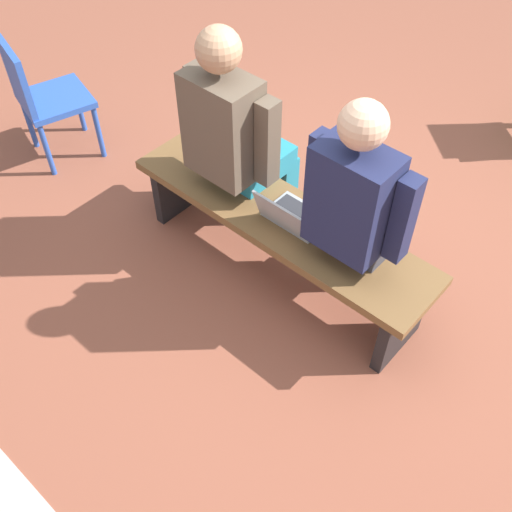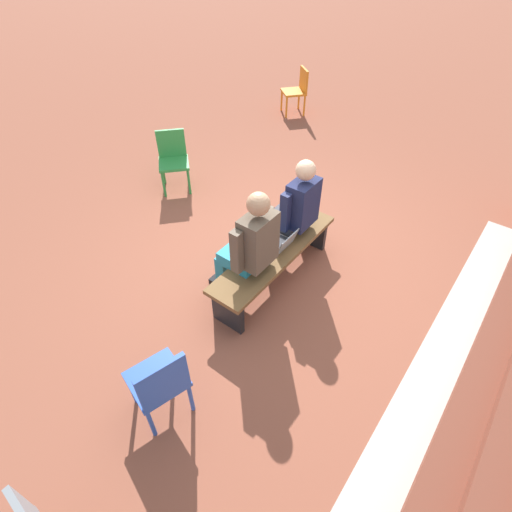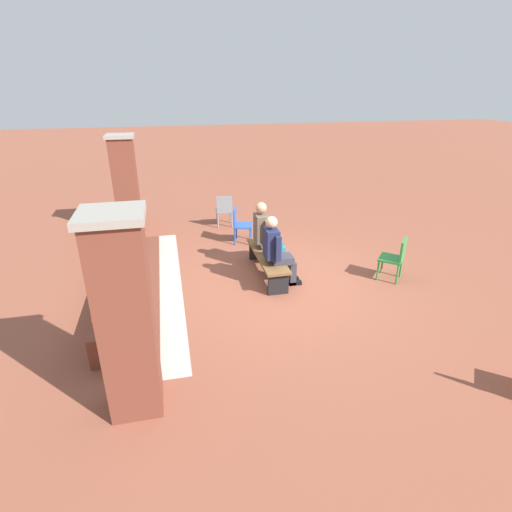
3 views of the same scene
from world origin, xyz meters
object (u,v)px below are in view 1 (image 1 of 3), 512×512
Objects in this scene: person_adult at (238,137)px; plastic_chair_mid_courtyard at (41,95)px; bench at (279,227)px; person_student at (362,208)px; laptop at (291,216)px.

plastic_chair_mid_courtyard is (1.48, 0.27, -0.25)m from person_adult.
person_student reaches higher than bench.
person_adult reaches higher than plastic_chair_mid_courtyard.
person_student is 2.29m from plastic_chair_mid_courtyard.
laptop is at bearing -174.40° from plastic_chair_mid_courtyard.
person_adult is 4.31× the size of laptop.
person_adult is (0.35, -0.07, 0.38)m from bench.
plastic_chair_mid_courtyard is at bearing 6.24° from bench.
bench is 0.17m from laptop.
person_student reaches higher than laptop.
person_student is 4.20× the size of laptop.
person_student is (-0.43, -0.07, 0.36)m from bench.
laptop is at bearing 12.99° from person_student.
bench is at bearing 8.88° from person_student.
person_adult is at bearing -0.15° from person_student.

